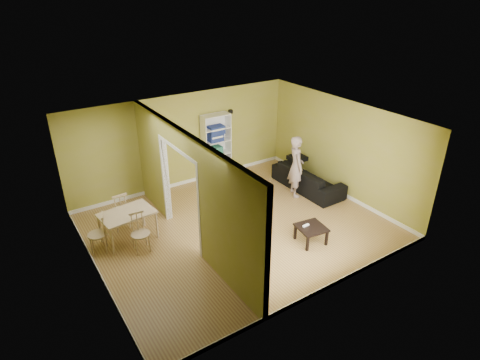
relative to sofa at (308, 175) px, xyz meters
The scene contains 16 objects.
room_shell 2.90m from the sofa, 167.74° to the right, with size 6.50×6.50×6.50m.
partition 4.04m from the sofa, behind, with size 0.22×5.50×2.60m, color olive, non-canonical shape.
wall_speaker 2.84m from the sofa, 119.71° to the left, with size 0.10×0.10×0.10m, color black.
sofa is the anchor object (origin of this frame).
person 0.77m from the sofa, behind, with size 0.56×0.72×1.97m, color slate.
bookshelf 2.75m from the sofa, 131.38° to the left, with size 0.82×0.36×1.95m.
paper_box_navy_a 2.63m from the sofa, 131.52° to the left, with size 0.43×0.28×0.22m, color #1D2847.
paper_box_teal 2.73m from the sofa, 132.94° to the left, with size 0.41×0.27×0.21m, color #1D6161.
paper_box_navy_b 2.80m from the sofa, 132.33° to the left, with size 0.41×0.27×0.21m, color navy.
paper_box_navy_c 2.87m from the sofa, 131.97° to the left, with size 0.45×0.29×0.23m, color navy.
coffee_table 2.60m from the sofa, 130.03° to the right, with size 0.59×0.59×0.39m.
game_controller 2.59m from the sofa, 132.78° to the right, with size 0.17×0.04×0.03m, color white.
dining_table 5.03m from the sofa, behind, with size 1.13×0.76×0.71m.
chair_left 5.70m from the sofa, behind, with size 0.41×0.41×0.89m, color #D6B971, non-canonical shape.
chair_near 4.94m from the sofa, behind, with size 0.40×0.40×0.88m, color tan, non-canonical shape.
chair_far 5.09m from the sofa, behind, with size 0.44×0.44×0.95m, color tan, non-canonical shape.
Camera 1 is at (-4.34, -6.77, 5.20)m, focal length 30.00 mm.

